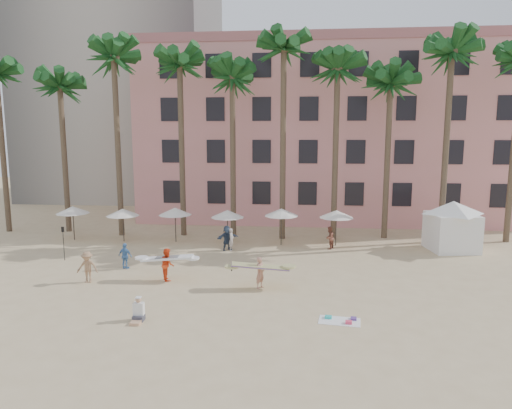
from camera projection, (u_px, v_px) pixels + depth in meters
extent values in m
plane|color=#D1B789|center=(208.00, 306.00, 21.78)|extent=(120.00, 120.00, 0.00)
cube|color=pink|center=(327.00, 135.00, 45.46)|extent=(35.00, 14.00, 16.00)
cylinder|color=brown|center=(3.00, 154.00, 37.39)|extent=(0.44, 0.44, 13.00)
cylinder|color=brown|center=(65.00, 160.00, 37.49)|extent=(0.44, 0.44, 12.00)
cylinder|color=brown|center=(118.00, 148.00, 35.89)|extent=(0.44, 0.44, 14.00)
cylinder|color=brown|center=(182.00, 151.00, 35.95)|extent=(0.44, 0.44, 13.50)
cylinder|color=brown|center=(233.00, 158.00, 36.15)|extent=(0.44, 0.44, 12.50)
cylinder|color=brown|center=(283.00, 145.00, 34.64)|extent=(0.44, 0.44, 14.50)
cylinder|color=brown|center=(335.00, 155.00, 34.87)|extent=(0.44, 0.44, 13.00)
cylinder|color=brown|center=(387.00, 162.00, 35.07)|extent=(0.44, 0.44, 12.00)
cylinder|color=brown|center=(446.00, 149.00, 33.56)|extent=(0.44, 0.44, 14.00)
cylinder|color=#332B23|center=(74.00, 224.00, 35.09)|extent=(0.07, 0.07, 2.50)
cone|color=white|center=(73.00, 210.00, 34.92)|extent=(2.50, 2.50, 0.55)
cylinder|color=#332B23|center=(123.00, 226.00, 34.63)|extent=(0.07, 0.07, 2.40)
cone|color=white|center=(123.00, 212.00, 34.47)|extent=(2.50, 2.50, 0.55)
cylinder|color=#332B23|center=(176.00, 226.00, 34.44)|extent=(0.07, 0.07, 2.50)
cone|color=white|center=(175.00, 211.00, 34.27)|extent=(2.50, 2.50, 0.55)
cylinder|color=#332B23|center=(228.00, 228.00, 33.98)|extent=(0.07, 0.07, 2.40)
cone|color=white|center=(227.00, 214.00, 33.82)|extent=(2.50, 2.50, 0.55)
cylinder|color=#332B23|center=(281.00, 228.00, 33.49)|extent=(0.07, 0.07, 2.60)
cone|color=white|center=(281.00, 212.00, 33.32)|extent=(2.50, 2.50, 0.55)
cylinder|color=#332B23|center=(336.00, 229.00, 33.33)|extent=(0.07, 0.07, 2.50)
cone|color=white|center=(336.00, 214.00, 33.16)|extent=(2.50, 2.50, 0.55)
cube|color=white|center=(452.00, 232.00, 31.97)|extent=(3.36, 3.36, 2.60)
cone|color=white|center=(453.00, 208.00, 31.70)|extent=(5.04, 5.04, 0.90)
cube|color=white|center=(339.00, 321.00, 20.00)|extent=(1.91, 1.22, 0.02)
cube|color=#2BBCB2|center=(328.00, 317.00, 20.29)|extent=(0.33, 0.29, 0.10)
cube|color=#F54468|center=(349.00, 322.00, 19.70)|extent=(0.31, 0.25, 0.12)
cube|color=#5D3A8D|center=(354.00, 318.00, 20.15)|extent=(0.30, 0.33, 0.08)
imported|color=tan|center=(260.00, 273.00, 24.17)|extent=(0.67, 0.74, 1.70)
cube|color=#C5C17B|center=(260.00, 266.00, 24.12)|extent=(3.09, 1.07, 0.36)
imported|color=#FC471A|center=(167.00, 264.00, 25.51)|extent=(1.00, 1.09, 1.81)
cube|color=white|center=(167.00, 258.00, 25.45)|extent=(2.92, 0.95, 0.30)
imported|color=#A47A57|center=(87.00, 267.00, 25.09)|extent=(1.20, 0.77, 1.75)
imported|color=beige|center=(231.00, 239.00, 31.98)|extent=(0.45, 0.62, 1.58)
imported|color=#5184BD|center=(125.00, 256.00, 27.63)|extent=(1.00, 0.63, 1.59)
imported|color=#34445C|center=(227.00, 238.00, 32.03)|extent=(1.63, 1.38, 1.76)
imported|color=brown|center=(329.00, 238.00, 32.39)|extent=(0.91, 0.99, 1.63)
cylinder|color=black|center=(64.00, 245.00, 29.42)|extent=(0.04, 0.04, 2.10)
cube|color=black|center=(63.00, 229.00, 29.27)|extent=(0.18, 0.03, 0.35)
cube|color=#3F3F4C|center=(139.00, 318.00, 20.05)|extent=(0.47, 0.44, 0.25)
cube|color=tan|center=(136.00, 323.00, 19.70)|extent=(0.42, 0.47, 0.13)
cube|color=white|center=(139.00, 309.00, 20.04)|extent=(0.46, 0.27, 0.58)
sphere|color=tan|center=(138.00, 300.00, 19.97)|extent=(0.25, 0.25, 0.25)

